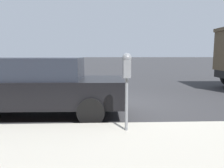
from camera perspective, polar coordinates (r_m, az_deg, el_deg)
ground_plane at (r=7.03m, az=-1.47°, el=-5.63°), size 220.00×220.00×0.00m
parking_meter at (r=4.19m, az=3.88°, el=3.17°), size 0.21×0.19×1.52m
car_black at (r=6.07m, az=-17.90°, el=-0.40°), size 2.02×4.25×1.54m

